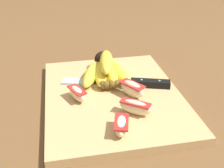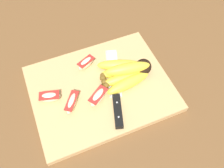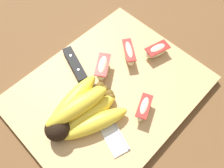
{
  "view_description": "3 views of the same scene",
  "coord_description": "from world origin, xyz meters",
  "px_view_note": "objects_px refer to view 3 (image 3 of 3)",
  "views": [
    {
      "loc": [
        -0.57,
        0.12,
        0.38
      ],
      "look_at": [
        0.01,
        0.0,
        0.05
      ],
      "focal_mm": 45.43,
      "sensor_mm": 36.0,
      "label": 1
    },
    {
      "loc": [
        -0.1,
        -0.37,
        0.63
      ],
      "look_at": [
        0.04,
        -0.02,
        0.05
      ],
      "focal_mm": 38.41,
      "sensor_mm": 36.0,
      "label": 2
    },
    {
      "loc": [
        0.17,
        0.17,
        0.46
      ],
      "look_at": [
        0.01,
        0.0,
        0.04
      ],
      "focal_mm": 35.47,
      "sensor_mm": 36.0,
      "label": 3
    }
  ],
  "objects_px": {
    "apple_wedge_near": "(103,67)",
    "apple_wedge_middle": "(129,52)",
    "chefs_knife": "(84,81)",
    "banana_bunch": "(81,112)",
    "apple_wedge_far": "(145,107)",
    "apple_wedge_extra": "(157,50)"
  },
  "relations": [
    {
      "from": "banana_bunch",
      "to": "apple_wedge_far",
      "type": "relative_size",
      "value": 2.52
    },
    {
      "from": "apple_wedge_extra",
      "to": "apple_wedge_middle",
      "type": "bearing_deg",
      "value": -38.66
    },
    {
      "from": "banana_bunch",
      "to": "apple_wedge_far",
      "type": "xyz_separation_m",
      "value": [
        -0.1,
        0.08,
        -0.01
      ]
    },
    {
      "from": "chefs_knife",
      "to": "apple_wedge_far",
      "type": "bearing_deg",
      "value": 107.12
    },
    {
      "from": "banana_bunch",
      "to": "apple_wedge_far",
      "type": "height_order",
      "value": "banana_bunch"
    },
    {
      "from": "banana_bunch",
      "to": "apple_wedge_near",
      "type": "relative_size",
      "value": 2.31
    },
    {
      "from": "banana_bunch",
      "to": "chefs_knife",
      "type": "xyz_separation_m",
      "value": [
        -0.06,
        -0.06,
        -0.02
      ]
    },
    {
      "from": "apple_wedge_near",
      "to": "apple_wedge_middle",
      "type": "bearing_deg",
      "value": 170.53
    },
    {
      "from": "chefs_knife",
      "to": "apple_wedge_near",
      "type": "height_order",
      "value": "apple_wedge_near"
    },
    {
      "from": "banana_bunch",
      "to": "apple_wedge_middle",
      "type": "xyz_separation_m",
      "value": [
        -0.18,
        -0.03,
        -0.01
      ]
    },
    {
      "from": "banana_bunch",
      "to": "apple_wedge_near",
      "type": "xyz_separation_m",
      "value": [
        -0.11,
        -0.05,
        -0.0
      ]
    },
    {
      "from": "apple_wedge_far",
      "to": "apple_wedge_near",
      "type": "bearing_deg",
      "value": -92.68
    },
    {
      "from": "chefs_knife",
      "to": "apple_wedge_extra",
      "type": "bearing_deg",
      "value": 159.36
    },
    {
      "from": "banana_bunch",
      "to": "apple_wedge_extra",
      "type": "distance_m",
      "value": 0.24
    },
    {
      "from": "apple_wedge_near",
      "to": "banana_bunch",
      "type": "bearing_deg",
      "value": 23.43
    },
    {
      "from": "chefs_knife",
      "to": "apple_wedge_near",
      "type": "bearing_deg",
      "value": 167.06
    },
    {
      "from": "apple_wedge_middle",
      "to": "apple_wedge_extra",
      "type": "distance_m",
      "value": 0.07
    },
    {
      "from": "banana_bunch",
      "to": "chefs_knife",
      "type": "height_order",
      "value": "banana_bunch"
    },
    {
      "from": "banana_bunch",
      "to": "apple_wedge_near",
      "type": "height_order",
      "value": "banana_bunch"
    },
    {
      "from": "apple_wedge_far",
      "to": "chefs_knife",
      "type": "bearing_deg",
      "value": -72.88
    },
    {
      "from": "apple_wedge_near",
      "to": "apple_wedge_middle",
      "type": "xyz_separation_m",
      "value": [
        -0.07,
        0.01,
        -0.0
      ]
    },
    {
      "from": "chefs_knife",
      "to": "apple_wedge_middle",
      "type": "distance_m",
      "value": 0.13
    }
  ]
}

